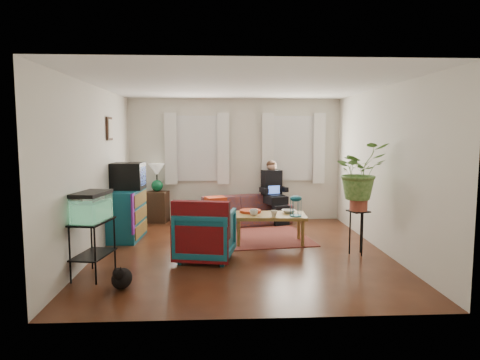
{
  "coord_description": "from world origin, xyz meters",
  "views": [
    {
      "loc": [
        -0.37,
        -6.64,
        1.87
      ],
      "look_at": [
        0.0,
        0.4,
        1.1
      ],
      "focal_mm": 32.0,
      "sensor_mm": 36.0,
      "label": 1
    }
  ],
  "objects": [
    {
      "name": "dresser",
      "position": [
        -1.99,
        0.92,
        0.44
      ],
      "size": [
        0.54,
        1.0,
        0.88
      ],
      "primitive_type": "cube",
      "rotation": [
        0.0,
        0.0,
        -0.06
      ],
      "color": "#105B60",
      "rests_on": "floor"
    },
    {
      "name": "side_table",
      "position": [
        -1.65,
        2.38,
        0.33
      ],
      "size": [
        0.51,
        0.51,
        0.65
      ],
      "primitive_type": "cube",
      "rotation": [
        0.0,
        0.0,
        -0.16
      ],
      "color": "#372714",
      "rests_on": "floor"
    },
    {
      "name": "aquarium_stand",
      "position": [
        -2.0,
        -1.1,
        0.37
      ],
      "size": [
        0.48,
        0.72,
        0.74
      ],
      "primitive_type": "cube",
      "rotation": [
        0.0,
        0.0,
        -0.17
      ],
      "color": "black",
      "rests_on": "floor"
    },
    {
      "name": "birdcage",
      "position": [
        0.92,
        0.29,
        0.68
      ],
      "size": [
        0.21,
        0.21,
        0.35
      ],
      "primitive_type": null,
      "rotation": [
        0.0,
        0.0,
        -0.06
      ],
      "color": "#115B6B",
      "rests_on": "coffee_table"
    },
    {
      "name": "crt_tv",
      "position": [
        -1.97,
        1.01,
        1.12
      ],
      "size": [
        0.56,
        0.52,
        0.47
      ],
      "primitive_type": "cube",
      "rotation": [
        0.0,
        0.0,
        -0.06
      ],
      "color": "black",
      "rests_on": "dresser"
    },
    {
      "name": "aquarium",
      "position": [
        -2.0,
        -1.1,
        0.94
      ],
      "size": [
        0.43,
        0.65,
        0.39
      ],
      "primitive_type": "cube",
      "rotation": [
        0.0,
        0.0,
        -0.17
      ],
      "color": "#7FD899",
      "rests_on": "aquarium_stand"
    },
    {
      "name": "wall_left",
      "position": [
        -2.25,
        0.0,
        1.3
      ],
      "size": [
        0.01,
        5.0,
        2.6
      ],
      "primitive_type": "cube",
      "color": "silver",
      "rests_on": "floor"
    },
    {
      "name": "potted_plant",
      "position": [
        1.79,
        -0.27,
        1.17
      ],
      "size": [
        0.95,
        0.88,
        0.87
      ],
      "primitive_type": "imported",
      "rotation": [
        0.0,
        0.0,
        0.3
      ],
      "color": "#599947",
      "rests_on": "plant_stand"
    },
    {
      "name": "ceiling",
      "position": [
        0.0,
        0.0,
        2.6
      ],
      "size": [
        4.5,
        5.0,
        0.01
      ],
      "primitive_type": "cube",
      "color": "white",
      "rests_on": "wall_back"
    },
    {
      "name": "black_cat",
      "position": [
        -1.53,
        -1.59,
        0.16
      ],
      "size": [
        0.25,
        0.37,
        0.31
      ],
      "primitive_type": "ellipsoid",
      "rotation": [
        0.0,
        0.0,
        -0.02
      ],
      "color": "black",
      "rests_on": "floor"
    },
    {
      "name": "serape_throw",
      "position": [
        -0.62,
        -0.71,
        0.58
      ],
      "size": [
        0.85,
        0.35,
        0.68
      ],
      "primitive_type": "cube",
      "rotation": [
        0.0,
        0.0,
        -0.2
      ],
      "color": "#9E0A0A",
      "rests_on": "armchair"
    },
    {
      "name": "snack_tray",
      "position": [
        0.19,
        0.67,
        0.52
      ],
      "size": [
        0.4,
        0.4,
        0.04
      ],
      "primitive_type": "cylinder",
      "rotation": [
        0.0,
        0.0,
        -0.06
      ],
      "color": "#B21414",
      "rests_on": "coffee_table"
    },
    {
      "name": "curtains_right",
      "position": [
        1.25,
        2.4,
        1.55
      ],
      "size": [
        1.36,
        0.06,
        1.5
      ],
      "primitive_type": "cube",
      "color": "white",
      "rests_on": "wall_back"
    },
    {
      "name": "window_left",
      "position": [
        -0.8,
        2.48,
        1.55
      ],
      "size": [
        1.08,
        0.04,
        1.38
      ],
      "primitive_type": "cube",
      "color": "white",
      "rests_on": "wall_back"
    },
    {
      "name": "cup_a",
      "position": [
        0.23,
        0.39,
        0.56
      ],
      "size": [
        0.15,
        0.15,
        0.11
      ],
      "primitive_type": "imported",
      "rotation": [
        0.0,
        0.0,
        -0.06
      ],
      "color": "white",
      "rests_on": "coffee_table"
    },
    {
      "name": "armchair",
      "position": [
        -0.55,
        -0.4,
        0.41
      ],
      "size": [
        0.94,
        0.9,
        0.82
      ],
      "primitive_type": "imported",
      "rotation": [
        0.0,
        0.0,
        2.94
      ],
      "color": "#104F60",
      "rests_on": "floor"
    },
    {
      "name": "curtains_left",
      "position": [
        -0.8,
        2.4,
        1.55
      ],
      "size": [
        1.36,
        0.06,
        1.5
      ],
      "primitive_type": "cube",
      "color": "white",
      "rests_on": "wall_back"
    },
    {
      "name": "plant_stand",
      "position": [
        1.79,
        -0.27,
        0.34
      ],
      "size": [
        0.36,
        0.36,
        0.69
      ],
      "primitive_type": "cube",
      "rotation": [
        0.0,
        0.0,
        0.3
      ],
      "color": "black",
      "rests_on": "floor"
    },
    {
      "name": "picture_frame",
      "position": [
        -2.21,
        0.85,
        1.95
      ],
      "size": [
        0.04,
        0.32,
        0.4
      ],
      "primitive_type": "cube",
      "color": "#3D2616",
      "rests_on": "wall_left"
    },
    {
      "name": "table_lamp",
      "position": [
        -1.65,
        2.38,
        0.93
      ],
      "size": [
        0.38,
        0.38,
        0.6
      ],
      "primitive_type": null,
      "rotation": [
        0.0,
        0.0,
        -0.16
      ],
      "color": "white",
      "rests_on": "side_table"
    },
    {
      "name": "cup_b",
      "position": [
        0.56,
        0.28,
        0.55
      ],
      "size": [
        0.12,
        0.12,
        0.1
      ],
      "primitive_type": "imported",
      "rotation": [
        0.0,
        0.0,
        -0.06
      ],
      "color": "beige",
      "rests_on": "coffee_table"
    },
    {
      "name": "seated_person",
      "position": [
        0.81,
        2.27,
        0.59
      ],
      "size": [
        0.66,
        0.74,
        1.18
      ],
      "primitive_type": null,
      "rotation": [
        0.0,
        0.0,
        0.32
      ],
      "color": "black",
      "rests_on": "sofa"
    },
    {
      "name": "wall_front",
      "position": [
        0.0,
        -2.5,
        1.3
      ],
      "size": [
        4.5,
        0.01,
        2.6
      ],
      "primitive_type": "cube",
      "color": "silver",
      "rests_on": "floor"
    },
    {
      "name": "wall_back",
      "position": [
        0.0,
        2.5,
        1.3
      ],
      "size": [
        4.5,
        0.01,
        2.6
      ],
      "primitive_type": "cube",
      "color": "silver",
      "rests_on": "floor"
    },
    {
      "name": "coffee_table",
      "position": [
        0.51,
        0.48,
        0.25
      ],
      "size": [
        1.25,
        0.74,
        0.5
      ],
      "primitive_type": "cube",
      "rotation": [
        0.0,
        0.0,
        -0.06
      ],
      "color": "brown",
      "rests_on": "floor"
    },
    {
      "name": "bowl",
      "position": [
        0.85,
        0.57,
        0.53
      ],
      "size": [
        0.25,
        0.25,
        0.06
      ],
      "primitive_type": "imported",
      "rotation": [
        0.0,
        0.0,
        -0.06
      ],
      "color": "white",
      "rests_on": "coffee_table"
    },
    {
      "name": "floor",
      "position": [
        0.0,
        0.0,
        0.0
      ],
      "size": [
        4.5,
        5.0,
        0.01
      ],
      "primitive_type": "cube",
      "color": "#4F2B14",
      "rests_on": "ground"
    },
    {
      "name": "wall_right",
      "position": [
        2.25,
        0.0,
        1.3
      ],
      "size": [
        0.01,
        5.0,
        2.6
      ],
      "primitive_type": "cube",
      "color": "silver",
      "rests_on": "floor"
    },
    {
      "name": "area_rug",
      "position": [
        0.23,
        0.85,
        0.01
      ],
      "size": [
        2.2,
        1.86,
        0.01
      ],
      "primitive_type": "cube",
      "rotation": [
        0.0,
        0.0,
        0.14
      ],
      "color": "brown",
      "rests_on": "floor"
    },
    {
      "name": "sofa",
      "position": [
        0.13,
        2.05,
        0.39
      ],
      "size": [
        2.13,
        1.36,
        0.78
      ],
      "primitive_type": "imported",
      "rotation": [
        0.0,
        0.0,
        0.32
      ],
      "color": "brown",
      "rests_on": "floor"
    },
    {
      "name": "window_right",
      "position": [
        1.25,
        2.48,
        1.55
      ],
      "size": [
        1.08,
        0.04,
        1.38
      ],
      "primitive_type": "cube",
      "color": "white",
      "rests_on": "wall_back"
    }
  ]
}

